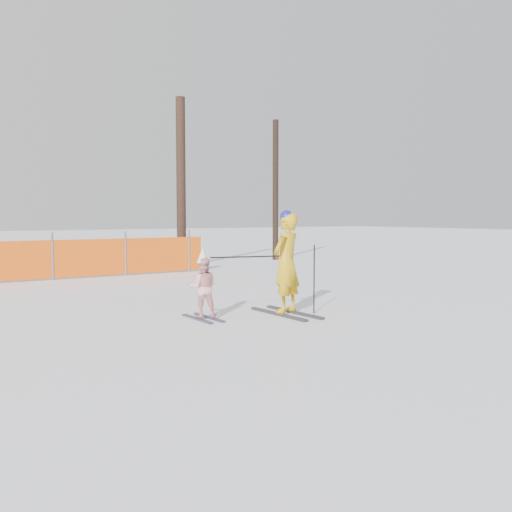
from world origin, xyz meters
The scene contains 5 objects.
ground centered at (0.00, 0.00, 0.00)m, with size 120.00×120.00×0.00m, color white.
adult centered at (0.42, 0.21, 0.89)m, with size 0.72×1.51×1.78m.
child centered at (-0.97, 0.61, 0.53)m, with size 0.59×0.95×1.16m.
ski_poles centered at (0.30, 0.21, 0.80)m, with size 1.74×0.59×1.19m.
tree_trunks centered at (4.57, 9.75, 2.74)m, with size 4.59×0.90×5.55m.
Camera 1 is at (-5.42, -7.49, 1.68)m, focal length 40.00 mm.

